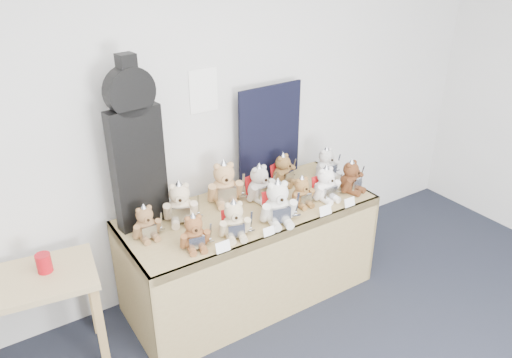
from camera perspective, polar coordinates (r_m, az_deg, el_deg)
room_shell at (r=3.43m, az=-6.00°, el=10.00°), size 6.00×6.00×6.00m
display_table at (r=3.47m, az=-0.10°, el=-6.18°), size 1.77×0.74×0.74m
side_table at (r=3.24m, az=-24.93°, el=-12.16°), size 0.88×0.57×0.68m
guitar_case at (r=3.12m, az=-13.56°, el=3.59°), size 0.35×0.14×1.11m
navy_board at (r=3.73m, az=1.60°, el=5.23°), size 0.55×0.04×0.73m
red_cup at (r=3.16m, az=-23.08°, el=-8.83°), size 0.09×0.09×0.12m
teddy_front_far_left at (r=3.01m, az=-7.06°, el=-6.18°), size 0.21×0.19×0.25m
teddy_front_left at (r=3.09m, az=-2.52°, el=-4.81°), size 0.23×0.21×0.28m
teddy_front_centre at (r=3.23m, az=2.49°, el=-2.87°), size 0.27×0.25×0.33m
teddy_front_right at (r=3.46m, az=5.26°, el=-1.54°), size 0.19×0.16×0.24m
teddy_front_far_right at (r=3.55m, az=7.98°, el=-0.67°), size 0.23×0.19×0.28m
teddy_front_end at (r=3.69m, az=10.82°, el=0.14°), size 0.23×0.20×0.27m
teddy_back_left at (r=3.28m, az=-8.65°, el=-2.85°), size 0.25×0.25×0.31m
teddy_back_centre_left at (r=3.47m, az=-3.62°, el=-0.64°), size 0.28×0.26×0.35m
teddy_back_centre_right at (r=3.50m, az=0.43°, el=-0.65°), size 0.25×0.21×0.30m
teddy_back_right at (r=3.74m, az=3.13°, el=0.95°), size 0.22×0.21×0.27m
teddy_back_end at (r=3.87m, az=8.05°, el=1.70°), size 0.22×0.18×0.27m
teddy_back_far_left at (r=3.16m, az=-12.49°, el=-4.99°), size 0.20×0.16×0.25m
entry_card_a at (r=2.99m, az=-3.79°, el=-7.73°), size 0.10×0.02×0.07m
entry_card_b at (r=3.14m, az=1.48°, el=-6.00°), size 0.08×0.02×0.06m
entry_card_c at (r=3.38m, az=7.94°, el=-3.57°), size 0.10×0.02×0.07m
entry_card_d at (r=3.51m, az=10.65°, el=-2.63°), size 0.09×0.02×0.06m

